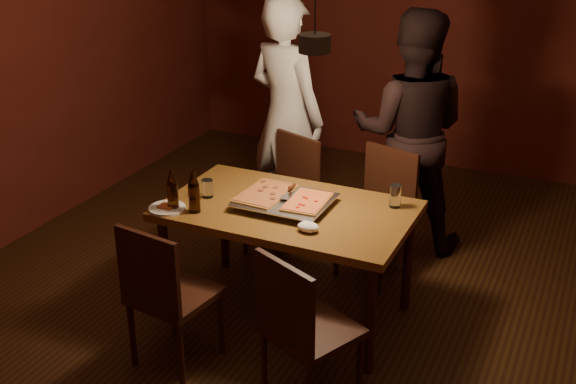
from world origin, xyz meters
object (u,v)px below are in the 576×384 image
at_px(diner_white, 287,116).
at_px(pendant_lamp, 315,41).
at_px(chair_far_left, 288,185).
at_px(pizza_tray, 285,203).
at_px(diner_dark, 410,132).
at_px(beer_bottle_b, 194,191).
at_px(plate_slice, 167,208).
at_px(dining_table, 288,218).
at_px(chair_near_right, 300,319).
at_px(chair_far_right, 382,201).
at_px(beer_bottle_a, 172,190).
at_px(chair_near_left, 163,285).

relative_size(diner_white, pendant_lamp, 1.68).
height_order(chair_far_left, pizza_tray, chair_far_left).
distance_m(pizza_tray, diner_dark, 1.35).
bearing_deg(diner_dark, beer_bottle_b, 49.43).
bearing_deg(pendant_lamp, plate_slice, -154.12).
bearing_deg(dining_table, plate_slice, -152.58).
bearing_deg(chair_far_left, pizza_tray, 134.96).
height_order(chair_far_left, diner_white, diner_white).
bearing_deg(chair_far_left, pendant_lamp, 145.85).
bearing_deg(dining_table, pendant_lamp, 18.26).
height_order(beer_bottle_b, plate_slice, beer_bottle_b).
height_order(chair_near_right, diner_dark, diner_dark).
bearing_deg(chair_far_right, diner_dark, -78.75).
bearing_deg(beer_bottle_a, chair_far_right, 49.00).
relative_size(chair_near_right, pendant_lamp, 0.51).
distance_m(beer_bottle_a, pendant_lamp, 1.22).
height_order(plate_slice, diner_white, diner_white).
bearing_deg(chair_near_left, beer_bottle_b, 108.69).
xyz_separation_m(chair_far_right, pendant_lamp, (-0.21, -0.74, 1.22)).
distance_m(dining_table, pizza_tray, 0.10).
bearing_deg(chair_far_left, beer_bottle_a, 98.13).
distance_m(chair_near_left, plate_slice, 0.58).
height_order(chair_near_left, beer_bottle_a, beer_bottle_a).
xyz_separation_m(dining_table, chair_far_right, (0.35, 0.79, -0.14)).
relative_size(dining_table, chair_far_right, 2.90).
xyz_separation_m(pizza_tray, beer_bottle_b, (-0.46, -0.30, 0.11)).
bearing_deg(beer_bottle_b, plate_slice, -165.78).
xyz_separation_m(dining_table, pendant_lamp, (0.14, 0.05, 1.08)).
relative_size(chair_near_left, plate_slice, 2.17).
bearing_deg(dining_table, chair_near_left, -115.74).
bearing_deg(chair_far_right, dining_table, 81.59).
xyz_separation_m(dining_table, diner_dark, (0.39, 1.29, 0.22)).
bearing_deg(diner_dark, plate_slice, 45.62).
bearing_deg(chair_near_left, pendant_lamp, 66.23).
bearing_deg(chair_near_right, beer_bottle_b, 176.05).
bearing_deg(chair_near_left, chair_far_right, 73.29).
bearing_deg(chair_near_right, dining_table, 143.34).
bearing_deg(pizza_tray, diner_white, 111.28).
xyz_separation_m(chair_far_left, pendant_lamp, (0.50, -0.73, 1.22)).
relative_size(dining_table, plate_slice, 6.72).
relative_size(dining_table, chair_far_left, 2.76).
bearing_deg(chair_near_right, chair_far_right, 117.68).
relative_size(pizza_tray, pendant_lamp, 0.50).
bearing_deg(chair_near_left, plate_slice, 127.81).
xyz_separation_m(pizza_tray, diner_dark, (0.41, 1.28, 0.12)).
relative_size(pizza_tray, beer_bottle_b, 2.08).
bearing_deg(plate_slice, chair_far_left, 75.36).
height_order(diner_white, diner_dark, diner_white).
xyz_separation_m(beer_bottle_a, diner_white, (0.06, 1.49, 0.04)).
bearing_deg(diner_white, chair_far_left, 133.14).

